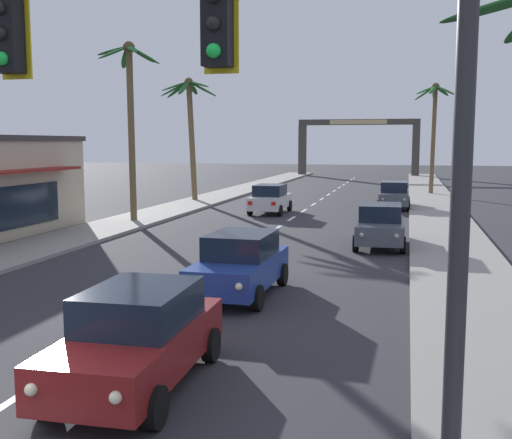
{
  "coord_description": "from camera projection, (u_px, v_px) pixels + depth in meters",
  "views": [
    {
      "loc": [
        6.04,
        -6.81,
        4.1
      ],
      "look_at": [
        2.42,
        8.0,
        2.2
      ],
      "focal_mm": 43.44,
      "sensor_mm": 36.0,
      "label": 1
    }
  ],
  "objects": [
    {
      "name": "sedan_lead_at_stop_bar",
      "position": [
        138.0,
        337.0,
        10.41
      ],
      "size": [
        2.03,
        4.48,
        1.68
      ],
      "color": "maroon",
      "rests_on": "ground"
    },
    {
      "name": "traffic_signal_mast",
      "position": [
        131.0,
        72.0,
        7.38
      ],
      "size": [
        11.26,
        0.41,
        6.78
      ],
      "color": "#2D2D33",
      "rests_on": "ground"
    },
    {
      "name": "palm_right_farthest",
      "position": [
        435.0,
        116.0,
        48.08
      ],
      "size": [
        3.41,
        3.47,
        8.7
      ],
      "color": "brown",
      "rests_on": "ground"
    },
    {
      "name": "lane_markings",
      "position": [
        273.0,
        238.0,
        26.82
      ],
      "size": [
        4.28,
        86.1,
        0.01
      ],
      "color": "silver",
      "rests_on": "ground"
    },
    {
      "name": "town_gateway_arch",
      "position": [
        358.0,
        139.0,
        76.3
      ],
      "size": [
        14.79,
        0.9,
        6.96
      ],
      "color": "#423D38",
      "rests_on": "ground"
    },
    {
      "name": "sedan_third_in_queue",
      "position": [
        240.0,
        264.0,
        16.7
      ],
      "size": [
        2.02,
        4.48,
        1.68
      ],
      "color": "navy",
      "rests_on": "ground"
    },
    {
      "name": "sedan_oncoming_far",
      "position": [
        270.0,
        199.0,
        36.03
      ],
      "size": [
        1.97,
        4.46,
        1.68
      ],
      "color": "silver",
      "rests_on": "ground"
    },
    {
      "name": "sedan_parked_nearest_kerb",
      "position": [
        394.0,
        195.0,
        38.67
      ],
      "size": [
        1.97,
        4.46,
        1.68
      ],
      "color": "#4C515B",
      "rests_on": "ground"
    },
    {
      "name": "palm_left_farthest",
      "position": [
        190.0,
        113.0,
        42.67
      ],
      "size": [
        3.94,
        4.06,
        8.53
      ],
      "color": "brown",
      "rests_on": "ground"
    },
    {
      "name": "sidewalk_right",
      "position": [
        449.0,
        239.0,
        25.93
      ],
      "size": [
        3.2,
        110.0,
        0.14
      ],
      "primitive_type": "cube",
      "color": "gray",
      "rests_on": "ground"
    },
    {
      "name": "sidewalk_left",
      "position": [
        108.0,
        227.0,
        29.61
      ],
      "size": [
        3.2,
        110.0,
        0.14
      ],
      "primitive_type": "cube",
      "color": "gray",
      "rests_on": "ground"
    },
    {
      "name": "sedan_parked_mid_kerb",
      "position": [
        380.0,
        225.0,
        24.49
      ],
      "size": [
        2.03,
        4.48,
        1.68
      ],
      "color": "#4C515B",
      "rests_on": "ground"
    },
    {
      "name": "palm_left_third",
      "position": [
        130.0,
        98.0,
        31.14
      ],
      "size": [
        3.32,
        3.1,
        9.11
      ],
      "color": "brown",
      "rests_on": "ground"
    }
  ]
}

